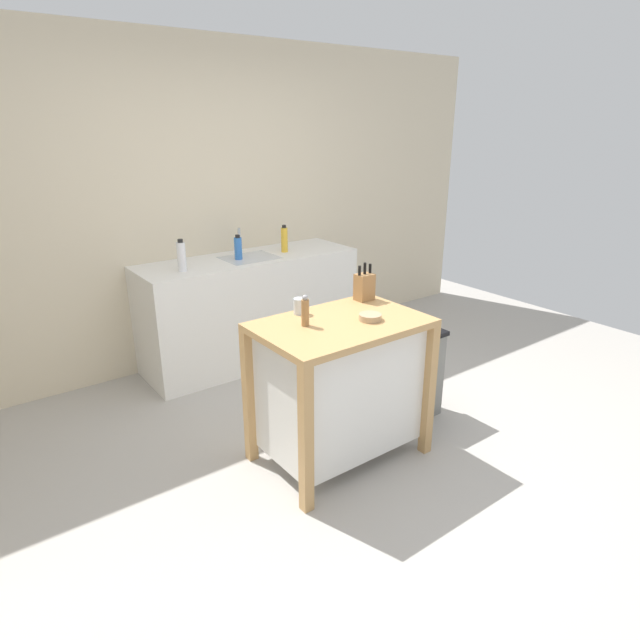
% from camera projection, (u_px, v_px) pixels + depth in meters
% --- Properties ---
extents(ground_plane, '(7.00, 7.00, 0.00)m').
position_uv_depth(ground_plane, '(364.00, 457.00, 3.33)').
color(ground_plane, '#ADA8A0').
rests_on(ground_plane, ground).
extents(wall_back, '(6.00, 0.10, 2.60)m').
position_uv_depth(wall_back, '(203.00, 206.00, 4.45)').
color(wall_back, beige).
rests_on(wall_back, ground).
extents(kitchen_island, '(0.97, 0.64, 0.89)m').
position_uv_depth(kitchen_island, '(340.00, 383.00, 3.20)').
color(kitchen_island, tan).
rests_on(kitchen_island, ground).
extents(knife_block, '(0.11, 0.09, 0.24)m').
position_uv_depth(knife_block, '(364.00, 286.00, 3.40)').
color(knife_block, '#9E7042').
rests_on(knife_block, kitchen_island).
extents(bowl_ceramic_wide, '(0.13, 0.13, 0.04)m').
position_uv_depth(bowl_ceramic_wide, '(370.00, 317.00, 3.08)').
color(bowl_ceramic_wide, tan).
rests_on(bowl_ceramic_wide, kitchen_island).
extents(drinking_cup, '(0.07, 0.07, 0.10)m').
position_uv_depth(drinking_cup, '(299.00, 306.00, 3.17)').
color(drinking_cup, silver).
rests_on(drinking_cup, kitchen_island).
extents(pepper_grinder, '(0.04, 0.04, 0.18)m').
position_uv_depth(pepper_grinder, '(305.00, 311.00, 2.97)').
color(pepper_grinder, '#9E7042').
rests_on(pepper_grinder, kitchen_island).
extents(trash_bin, '(0.36, 0.28, 0.63)m').
position_uv_depth(trash_bin, '(413.00, 373.00, 3.73)').
color(trash_bin, slate).
rests_on(trash_bin, ground).
extents(sink_counter, '(1.85, 0.60, 0.91)m').
position_uv_depth(sink_counter, '(251.00, 309.00, 4.59)').
color(sink_counter, white).
rests_on(sink_counter, ground).
extents(sink_faucet, '(0.02, 0.02, 0.22)m').
position_uv_depth(sink_faucet, '(239.00, 241.00, 4.50)').
color(sink_faucet, '#B7BCC1').
rests_on(sink_faucet, sink_counter).
extents(bottle_dish_soap, '(0.06, 0.06, 0.24)m').
position_uv_depth(bottle_dish_soap, '(182.00, 256.00, 3.98)').
color(bottle_dish_soap, white).
rests_on(bottle_dish_soap, sink_counter).
extents(bottle_spray_cleaner, '(0.06, 0.06, 0.23)m').
position_uv_depth(bottle_spray_cleaner, '(284.00, 239.00, 4.58)').
color(bottle_spray_cleaner, yellow).
rests_on(bottle_spray_cleaner, sink_counter).
extents(bottle_hand_soap, '(0.06, 0.06, 0.20)m').
position_uv_depth(bottle_hand_soap, '(238.00, 248.00, 4.34)').
color(bottle_hand_soap, blue).
rests_on(bottle_hand_soap, sink_counter).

